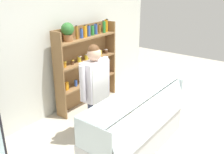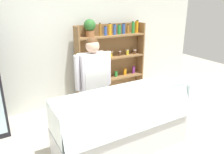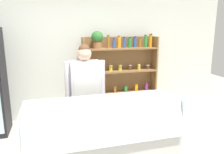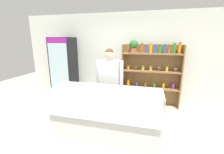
{
  "view_description": "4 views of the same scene",
  "coord_description": "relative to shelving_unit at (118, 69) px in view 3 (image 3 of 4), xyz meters",
  "views": [
    {
      "loc": [
        -3.01,
        -1.87,
        2.63
      ],
      "look_at": [
        0.24,
        0.59,
        1.06
      ],
      "focal_mm": 40.0,
      "sensor_mm": 36.0,
      "label": 1
    },
    {
      "loc": [
        -1.62,
        -2.54,
        2.25
      ],
      "look_at": [
        0.09,
        0.44,
        1.06
      ],
      "focal_mm": 35.0,
      "sensor_mm": 36.0,
      "label": 2
    },
    {
      "loc": [
        -0.66,
        -2.82,
        1.97
      ],
      "look_at": [
        0.3,
        0.62,
        1.16
      ],
      "focal_mm": 35.0,
      "sensor_mm": 36.0,
      "label": 3
    },
    {
      "loc": [
        0.76,
        -2.66,
        1.9
      ],
      "look_at": [
        -0.04,
        0.45,
        1.1
      ],
      "focal_mm": 24.0,
      "sensor_mm": 36.0,
      "label": 4
    }
  ],
  "objects": [
    {
      "name": "back_wall",
      "position": [
        -0.75,
        0.28,
        0.28
      ],
      "size": [
        6.8,
        0.1,
        2.7
      ],
      "primitive_type": "cube",
      "color": "silver",
      "rests_on": "ground"
    },
    {
      "name": "shelving_unit",
      "position": [
        0.0,
        0.0,
        0.0
      ],
      "size": [
        1.66,
        0.29,
        1.91
      ],
      "color": "olive",
      "rests_on": "ground"
    },
    {
      "name": "shop_clerk",
      "position": [
        -0.9,
        -1.09,
        -0.05
      ],
      "size": [
        0.66,
        0.25,
        1.71
      ],
      "color": "#383D51",
      "rests_on": "ground"
    },
    {
      "name": "deli_display_case",
      "position": [
        -0.77,
        -1.82,
        -0.76
      ],
      "size": [
        2.1,
        0.72,
        1.01
      ],
      "color": "silver",
      "rests_on": "ground"
    }
  ]
}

